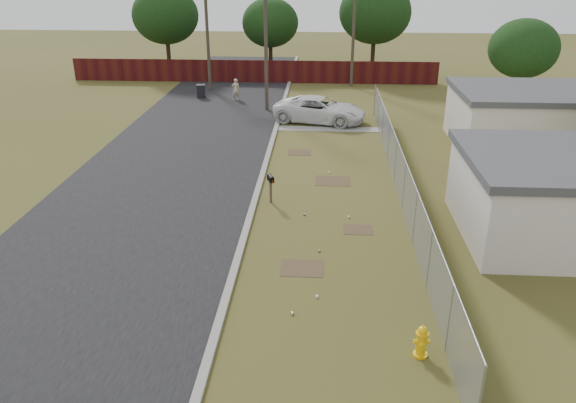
# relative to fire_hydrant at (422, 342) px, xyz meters

# --- Properties ---
(ground) EXTENTS (120.00, 120.00, 0.00)m
(ground) POSITION_rel_fire_hydrant_xyz_m (-2.41, 9.24, -0.44)
(ground) COLOR brown
(ground) RESTS_ON ground
(street) EXTENTS (15.10, 60.00, 0.12)m
(street) POSITION_rel_fire_hydrant_xyz_m (-9.17, 17.29, -0.42)
(street) COLOR black
(street) RESTS_ON ground
(chainlink_fence) EXTENTS (0.10, 27.06, 2.02)m
(chainlink_fence) POSITION_rel_fire_hydrant_xyz_m (0.71, 10.26, 0.36)
(chainlink_fence) COLOR gray
(chainlink_fence) RESTS_ON ground
(privacy_fence) EXTENTS (30.00, 0.12, 1.80)m
(privacy_fence) POSITION_rel_fire_hydrant_xyz_m (-8.41, 34.24, 0.46)
(privacy_fence) COLOR #42130E
(privacy_fence) RESTS_ON ground
(utility_poles) EXTENTS (12.60, 8.24, 9.00)m
(utility_poles) POSITION_rel_fire_hydrant_xyz_m (-6.08, 29.90, 4.26)
(utility_poles) COLOR #473E2F
(utility_poles) RESTS_ON ground
(houses) EXTENTS (9.30, 17.24, 3.10)m
(houses) POSITION_rel_fire_hydrant_xyz_m (7.29, 12.37, 1.12)
(houses) COLOR silver
(houses) RESTS_ON ground
(horizon_trees) EXTENTS (33.32, 31.94, 7.78)m
(horizon_trees) POSITION_rel_fire_hydrant_xyz_m (-1.57, 32.79, 4.19)
(horizon_trees) COLOR #312016
(horizon_trees) RESTS_ON ground
(fire_hydrant) EXTENTS (0.42, 0.42, 0.93)m
(fire_hydrant) POSITION_rel_fire_hydrant_xyz_m (0.00, 0.00, 0.00)
(fire_hydrant) COLOR yellow
(fire_hydrant) RESTS_ON ground
(mailbox) EXTENTS (0.35, 0.53, 1.22)m
(mailbox) POSITION_rel_fire_hydrant_xyz_m (-4.73, 9.62, 0.53)
(mailbox) COLOR brown
(mailbox) RESTS_ON ground
(pickup_truck) EXTENTS (6.12, 3.94, 1.57)m
(pickup_truck) POSITION_rel_fire_hydrant_xyz_m (-2.82, 22.35, 0.35)
(pickup_truck) COLOR white
(pickup_truck) RESTS_ON ground
(pedestrian) EXTENTS (0.62, 0.48, 1.52)m
(pedestrian) POSITION_rel_fire_hydrant_xyz_m (-8.91, 28.00, 0.33)
(pedestrian) COLOR #C2B18E
(pedestrian) RESTS_ON ground
(trash_bin) EXTENTS (0.69, 0.69, 0.94)m
(trash_bin) POSITION_rel_fire_hydrant_xyz_m (-11.57, 28.55, 0.05)
(trash_bin) COLOR black
(trash_bin) RESTS_ON ground
(scattered_litter) EXTENTS (1.94, 11.77, 0.07)m
(scattered_litter) POSITION_rel_fire_hydrant_xyz_m (-2.63, 6.58, -0.40)
(scattered_litter) COLOR white
(scattered_litter) RESTS_ON ground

